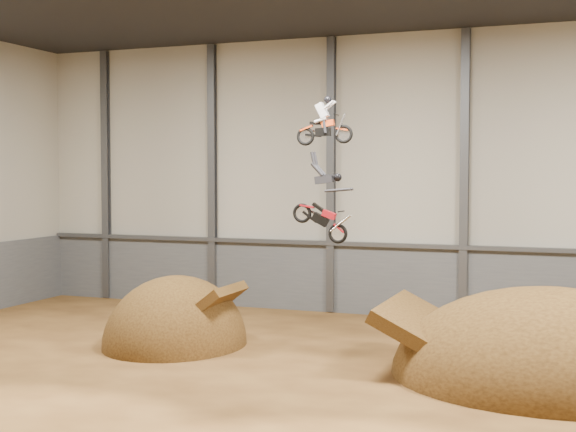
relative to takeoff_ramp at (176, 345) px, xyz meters
The scene contains 12 objects.
floor 8.64m from the takeoff_ramp, 36.16° to the right, with size 40.00×40.00×0.00m, color #4D2F14.
back_wall 13.99m from the takeoff_ramp, 54.82° to the left, with size 40.00×0.10×14.00m, color #B0AC9C.
lower_band_back 12.16m from the takeoff_ramp, 54.54° to the left, with size 39.80×0.18×3.50m, color #54575C.
steel_rail 12.43m from the takeoff_ramp, 54.13° to the left, with size 39.80×0.35×0.20m, color #47494F.
steel_column_0 15.39m from the takeoff_ramp, 134.96° to the left, with size 0.40×0.36×13.90m, color #47494F.
steel_column_1 12.34m from the takeoff_ramp, 107.30° to the left, with size 0.40×0.36×13.90m, color #47494F.
steel_column_2 12.51m from the takeoff_ramp, 69.40° to the left, with size 0.40×0.36×13.90m, color #47494F.
steel_column_3 15.79m from the takeoff_ramp, 43.25° to the left, with size 0.40×0.36×13.90m, color #47494F.
takeoff_ramp is the anchor object (origin of this frame).
landing_ramp 14.78m from the takeoff_ramp, ahead, with size 10.96×9.69×6.32m, color #37220D.
fmx_rider_a 11.20m from the takeoff_ramp, ahead, with size 2.20×0.84×1.99m, color #DC4517, non-canonical shape.
fmx_rider_b 8.89m from the takeoff_ramp, ahead, with size 3.07×0.88×2.63m, color #B3131C, non-canonical shape.
Camera 1 is at (8.93, -23.95, 7.06)m, focal length 50.00 mm.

